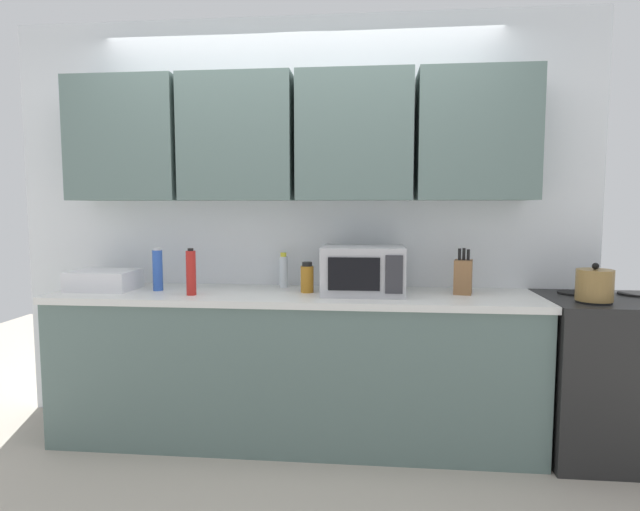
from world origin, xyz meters
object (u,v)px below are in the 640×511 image
Objects in this scene: stove_range at (611,377)px; bottle_clear_tall at (283,271)px; knife_block at (463,276)px; dish_rack at (104,280)px; kettle at (595,285)px; bottle_blue_cleaner at (158,270)px; bottle_red_sauce at (191,273)px; microwave at (363,270)px; bottle_amber_vinegar at (307,278)px.

stove_range is 4.12× the size of bottle_clear_tall.
dish_rack is at bearing -178.36° from knife_block.
knife_block reaches higher than dish_rack.
stove_range is at bearing 39.47° from kettle.
knife_block is at bearing 1.76° from bottle_blue_cleaner.
bottle_clear_tall is (-1.91, 0.22, 0.55)m from stove_range.
bottle_red_sauce is (-2.40, -0.12, 0.58)m from stove_range.
bottle_red_sauce reaches higher than bottle_clear_tall.
microwave reaches higher than bottle_red_sauce.
dish_rack is 1.40× the size of knife_block.
bottle_amber_vinegar is at bearing -46.31° from bottle_clear_tall.
microwave is 0.55m from bottle_clear_tall.
bottle_blue_cleaner is at bearing -178.96° from bottle_amber_vinegar.
microwave is 2.63× the size of bottle_amber_vinegar.
kettle is 0.77× the size of bottle_blue_cleaner.
bottle_clear_tall is (-1.74, 0.36, 0.01)m from kettle.
bottle_red_sauce reaches higher than stove_range.
dish_rack is 1.39× the size of bottle_red_sauce.
kettle is at bearing -0.63° from bottle_red_sauce.
kettle is 0.75× the size of knife_block.
bottle_clear_tall is at bearing 10.66° from dish_rack.
bottle_amber_vinegar reaches higher than dish_rack.
kettle is at bearing -3.82° from bottle_blue_cleaner.
microwave is 1.60m from dish_rack.
bottle_clear_tall reaches higher than bottle_amber_vinegar.
bottle_amber_vinegar is at bearing -177.52° from knife_block.
bottle_blue_cleaner reaches higher than kettle.
bottle_red_sauce reaches higher than dish_rack.
bottle_clear_tall is (0.48, 0.34, -0.03)m from bottle_red_sauce.
kettle reaches higher than dish_rack.
stove_range is 4.49× the size of kettle.
bottle_red_sauce is 1.23× the size of bottle_clear_tall.
bottle_blue_cleaner is (0.34, 0.01, 0.07)m from dish_rack.
bottle_blue_cleaner is at bearing 151.46° from bottle_red_sauce.
bottle_red_sauce is 0.30m from bottle_blue_cleaner.
stove_range is at bearing -0.38° from dish_rack.
bottle_clear_tall is at bearing 158.83° from microwave.
bottle_red_sauce is 0.68m from bottle_amber_vinegar.
microwave is 0.59m from knife_block.
dish_rack is 0.62m from bottle_red_sauce.
knife_block is at bearing -7.41° from bottle_clear_tall.
stove_range is 0.59m from kettle.
microwave reaches higher than stove_range.
knife_block reaches higher than kettle.
bottle_clear_tall is (0.74, 0.20, -0.02)m from bottle_blue_cleaner.
microwave is 1.00m from bottle_red_sauce.
stove_range is 3.36× the size of knife_block.
bottle_red_sauce is at bearing -144.89° from bottle_clear_tall.
bottle_blue_cleaner is 1.19× the size of bottle_clear_tall.
kettle is 0.74× the size of bottle_red_sauce.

